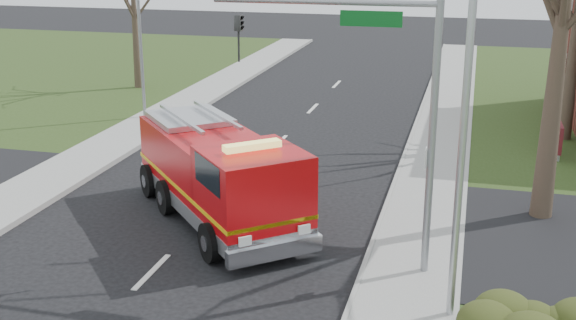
# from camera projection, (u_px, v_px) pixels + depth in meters

# --- Properties ---
(ground) EXTENTS (120.00, 120.00, 0.00)m
(ground) POSITION_uv_depth(u_px,v_px,m) (152.00, 272.00, 17.76)
(ground) COLOR black
(ground) RESTS_ON ground
(sidewalk_right) EXTENTS (2.40, 80.00, 0.15)m
(sidewalk_right) POSITION_uv_depth(u_px,v_px,m) (405.00, 300.00, 16.25)
(sidewalk_right) COLOR gray
(sidewalk_right) RESTS_ON ground
(health_center_sign) EXTENTS (0.12, 2.00, 1.40)m
(health_center_sign) POSITION_uv_depth(u_px,v_px,m) (558.00, 135.00, 26.52)
(health_center_sign) COLOR #521319
(health_center_sign) RESTS_ON ground
(hedge_corner) EXTENTS (2.80, 2.00, 0.90)m
(hedge_corner) POSITION_uv_depth(u_px,v_px,m) (541.00, 318.00, 14.50)
(hedge_corner) COLOR #2E3C16
(hedge_corner) RESTS_ON lawn_right
(traffic_signal_mast) EXTENTS (5.29, 0.18, 6.80)m
(traffic_signal_mast) POSITION_uv_depth(u_px,v_px,m) (378.00, 83.00, 16.48)
(traffic_signal_mast) COLOR gray
(traffic_signal_mast) RESTS_ON ground
(streetlight_pole) EXTENTS (1.48, 0.16, 8.40)m
(streetlight_pole) POSITION_uv_depth(u_px,v_px,m) (461.00, 115.00, 14.22)
(streetlight_pole) COLOR #B7BABF
(streetlight_pole) RESTS_ON ground
(utility_pole_far) EXTENTS (0.14, 0.14, 7.00)m
(utility_pole_far) POSITION_uv_depth(u_px,v_px,m) (140.00, 42.00, 31.28)
(utility_pole_far) COLOR gray
(utility_pole_far) RESTS_ON ground
(fire_engine) EXTENTS (6.73, 7.15, 2.96)m
(fire_engine) POSITION_uv_depth(u_px,v_px,m) (220.00, 177.00, 20.53)
(fire_engine) COLOR #B3080C
(fire_engine) RESTS_ON ground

